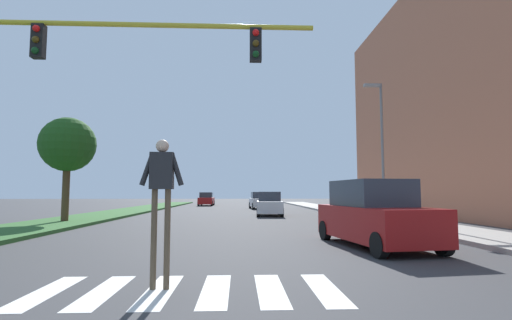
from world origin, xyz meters
The scene contains 12 objects.
ground_plane centered at (0.00, 30.00, 0.00)m, with size 140.00×140.00×0.00m, color #38383A.
crosswalk centered at (0.00, 7.44, 0.00)m, with size 4.95×2.20×0.01m.
median_strip centered at (-8.20, 28.00, 0.07)m, with size 3.76×64.00×0.15m, color #2D5B28.
tree_far centered at (-8.10, 21.02, 4.05)m, with size 2.81×2.81×5.35m.
sidewalk_right centered at (9.20, 28.00, 0.07)m, with size 3.00×64.00×0.15m, color #9E9991.
traffic_light_gantry centered at (-3.87, 9.83, 4.38)m, with size 9.30×0.30×6.00m.
street_lamp_right centered at (8.60, 21.42, 4.59)m, with size 1.02×0.24×7.50m.
pedestrian_performer centered at (-0.48, 7.54, 1.66)m, with size 0.75×0.25×2.49m.
suv_crossing centered at (4.85, 12.29, 0.93)m, with size 2.52×4.81×1.97m.
sedan_midblock centered at (2.93, 27.50, 0.77)m, with size 1.95×4.10×1.65m.
sedan_distant centered at (2.88, 38.72, 0.77)m, with size 2.12×4.36×1.66m.
sedan_far_horizon centered at (-3.19, 47.92, 0.76)m, with size 1.78×4.52×1.62m.
Camera 1 is at (0.83, 1.08, 1.59)m, focal length 26.57 mm.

